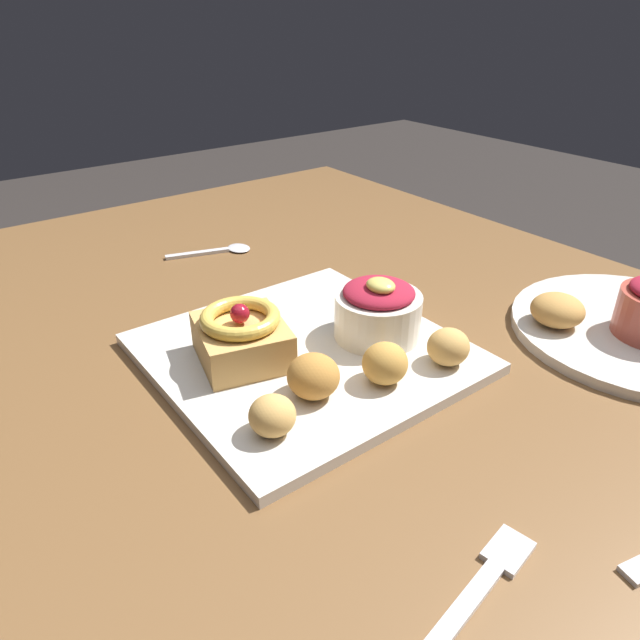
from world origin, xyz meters
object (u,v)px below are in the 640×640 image
(cake_slice, at_px, (242,336))
(back_pastry, at_px, (557,310))
(front_plate, at_px, (305,353))
(fritter_front, at_px, (313,376))
(fork, at_px, (483,583))
(spoon, at_px, (221,250))
(back_plate, at_px, (640,330))
(berry_ramekin, at_px, (378,310))
(fritter_back, at_px, (272,416))
(fritter_middle, at_px, (385,363))
(fritter_extra, at_px, (448,347))

(cake_slice, relative_size, back_pastry, 1.89)
(front_plate, height_order, fritter_front, fritter_front)
(back_pastry, distance_m, fork, 0.37)
(front_plate, xyz_separation_m, spoon, (-0.32, 0.07, -0.00))
(back_plate, bearing_deg, berry_ramekin, -123.07)
(fritter_front, bearing_deg, cake_slice, -167.49)
(front_plate, height_order, cake_slice, cake_slice)
(fritter_front, height_order, fritter_back, fritter_front)
(fritter_middle, relative_size, fork, 0.35)
(front_plate, height_order, fritter_extra, fritter_extra)
(cake_slice, relative_size, fritter_extra, 2.55)
(fritter_back, height_order, back_plate, fritter_back)
(fritter_middle, distance_m, spoon, 0.42)
(spoon, bearing_deg, back_pastry, -50.52)
(back_pastry, relative_size, fork, 0.47)
(cake_slice, distance_m, back_pastry, 0.36)
(fritter_front, bearing_deg, fritter_middle, 70.72)
(fritter_middle, bearing_deg, fritter_front, -109.28)
(back_plate, distance_m, back_pastry, 0.10)
(berry_ramekin, distance_m, fritter_front, 0.13)
(cake_slice, bearing_deg, fritter_middle, 36.95)
(cake_slice, xyz_separation_m, fritter_back, (0.12, -0.04, -0.01))
(fritter_extra, bearing_deg, berry_ramekin, -166.55)
(fritter_middle, distance_m, back_plate, 0.32)
(front_plate, distance_m, spoon, 0.33)
(front_plate, bearing_deg, spoon, 167.22)
(cake_slice, relative_size, fritter_middle, 2.50)
(berry_ramekin, distance_m, fork, 0.31)
(fritter_back, bearing_deg, back_plate, 77.33)
(front_plate, bearing_deg, cake_slice, -110.10)
(back_plate, height_order, spoon, back_plate)
(fritter_front, distance_m, fritter_extra, 0.15)
(fritter_extra, xyz_separation_m, back_plate, (0.08, 0.23, -0.03))
(fritter_front, xyz_separation_m, back_pastry, (0.06, 0.30, -0.00))
(back_plate, bearing_deg, fritter_front, -107.72)
(back_pastry, bearing_deg, fritter_front, -100.81)
(fritter_extra, distance_m, spoon, 0.43)
(back_pastry, bearing_deg, berry_ramekin, -119.88)
(front_plate, height_order, berry_ramekin, berry_ramekin)
(front_plate, relative_size, back_pastry, 5.09)
(front_plate, height_order, fork, front_plate)
(berry_ramekin, distance_m, back_plate, 0.31)
(fritter_middle, relative_size, back_plate, 0.16)
(front_plate, xyz_separation_m, berry_ramekin, (0.03, 0.08, 0.04))
(fritter_front, bearing_deg, front_plate, 149.82)
(cake_slice, height_order, spoon, cake_slice)
(fritter_middle, xyz_separation_m, fork, (0.20, -0.09, -0.03))
(front_plate, distance_m, back_pastry, 0.29)
(berry_ramekin, distance_m, fritter_middle, 0.09)
(fritter_front, distance_m, spoon, 0.41)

